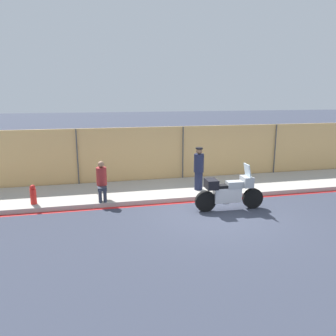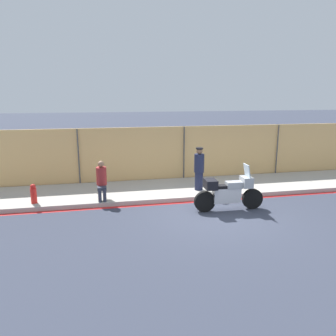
# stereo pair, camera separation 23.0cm
# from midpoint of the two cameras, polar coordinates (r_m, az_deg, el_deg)

# --- Properties ---
(ground_plane) EXTENTS (120.00, 120.00, 0.00)m
(ground_plane) POSITION_cam_midpoint_polar(r_m,az_deg,el_deg) (10.67, 8.89, -7.91)
(ground_plane) COLOR #333847
(sidewalk) EXTENTS (32.65, 2.74, 0.16)m
(sidewalk) POSITION_cam_midpoint_polar(r_m,az_deg,el_deg) (13.11, 4.73, -3.48)
(sidewalk) COLOR #ADA89E
(sidewalk) RESTS_ON ground_plane
(curb_paint_stripe) EXTENTS (32.65, 0.18, 0.01)m
(curb_paint_stripe) POSITION_cam_midpoint_polar(r_m,az_deg,el_deg) (11.80, 6.72, -5.77)
(curb_paint_stripe) COLOR red
(curb_paint_stripe) RESTS_ON ground_plane
(storefront_fence) EXTENTS (31.01, 0.17, 2.39)m
(storefront_fence) POSITION_cam_midpoint_polar(r_m,az_deg,el_deg) (14.22, 3.16, 2.46)
(storefront_fence) COLOR #E5B26B
(storefront_fence) RESTS_ON ground_plane
(motorcycle) EXTENTS (2.33, 0.54, 1.53)m
(motorcycle) POSITION_cam_midpoint_polar(r_m,az_deg,el_deg) (10.87, 11.08, -4.15)
(motorcycle) COLOR black
(motorcycle) RESTS_ON ground_plane
(officer_standing) EXTENTS (0.38, 0.38, 1.63)m
(officer_standing) POSITION_cam_midpoint_polar(r_m,az_deg,el_deg) (12.43, 5.96, -0.09)
(officer_standing) COLOR #191E38
(officer_standing) RESTS_ON sidewalk
(person_seated_on_curb) EXTENTS (0.36, 0.68, 1.33)m
(person_seated_on_curb) POSITION_cam_midpoint_polar(r_m,az_deg,el_deg) (11.52, -10.94, -1.74)
(person_seated_on_curb) COLOR #2D3342
(person_seated_on_curb) RESTS_ON sidewalk
(fire_hydrant) EXTENTS (0.20, 0.25, 0.66)m
(fire_hydrant) POSITION_cam_midpoint_polar(r_m,az_deg,el_deg) (11.81, -21.86, -4.18)
(fire_hydrant) COLOR red
(fire_hydrant) RESTS_ON sidewalk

